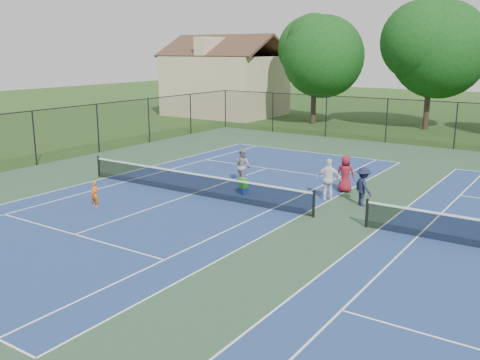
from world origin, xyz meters
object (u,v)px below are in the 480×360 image
Objects in this scene: instructor at (243,166)px; ball_crate at (243,191)px; child_player at (95,194)px; bystander_a at (329,179)px; clapboard_house at (225,83)px; bystander_b at (363,187)px; tree_back_b at (432,45)px; tree_back_a at (315,52)px; ball_hopper at (243,183)px; bystander_c at (345,174)px.

instructor is 4.60× the size of ball_crate.
child_player is at bearing 86.79° from instructor.
ball_crate is at bearing -2.69° from bystander_a.
clapboard_house is 6.72× the size of bystander_b.
clapboard_house is (-19.00, -1.00, -3.50)m from tree_back_b.
tree_back_a reaches higher than child_player.
clapboard_house is 25.27× the size of ball_hopper.
tree_back_b is 27.15× the size of ball_crate.
tree_back_a is at bearing 96.56° from child_player.
tree_back_b is at bearing 78.78° from child_player.
tree_back_b is (9.00, 2.00, 0.56)m from tree_back_a.
child_player is at bearing 72.36° from bystander_b.
bystander_c is 3.90× the size of ball_hopper.
tree_back_a is at bearing -21.45° from bystander_b.
instructor is at bearing 124.21° from ball_crate.
bystander_c is at bearing -44.19° from clapboard_house.
instructor is at bearing -72.18° from tree_back_a.
ball_crate is at bearing 144.11° from instructor.
child_player is at bearing -99.64° from tree_back_b.
bystander_b is at bearing -44.43° from clapboard_house.
bystander_b is at bearing 116.52° from bystander_c.
bystander_b is at bearing 13.70° from ball_hopper.
tree_back_a reaches higher than bystander_c.
instructor is at bearing 65.30° from child_player.
tree_back_b is at bearing 87.37° from ball_hopper.
tree_back_b is 5.62× the size of bystander_a.
instructor is 2.06m from ball_crate.
bystander_a is at bearing -164.34° from instructor.
bystander_c reaches higher than bystander_b.
instructor is 1.97m from ball_hopper.
ball_crate is (-5.04, -1.23, -0.66)m from bystander_b.
clapboard_house is 29.24× the size of ball_crate.
tree_back_a is at bearing 109.13° from ball_hopper.
bystander_a reaches higher than bystander_c.
ball_crate is (-1.13, -24.69, -6.45)m from tree_back_b.
bystander_b is (12.91, -21.46, -5.23)m from tree_back_a.
tree_back_a reaches higher than bystander_b.
bystander_b is 5.19m from ball_hopper.
tree_back_a is 22.74m from instructor.
child_player is at bearing -64.05° from clapboard_house.
ball_crate is (17.87, -23.69, -2.94)m from clapboard_house.
bystander_c reaches higher than child_player.
clapboard_house reaches higher than bystander_a.
bystander_a is (2.36, -23.42, -5.70)m from tree_back_b.
bystander_c is at bearing -60.03° from tree_back_a.
clapboard_house is 31.05m from bystander_a.
bystander_b is 3.76× the size of ball_hopper.
bystander_a is at bearing -46.38° from clapboard_house.
child_player is 2.50× the size of ball_hopper.
bystander_a reaches higher than instructor.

